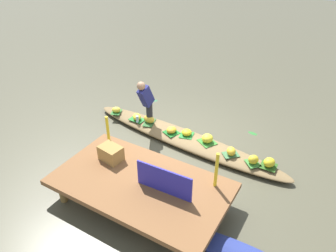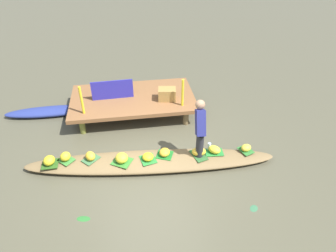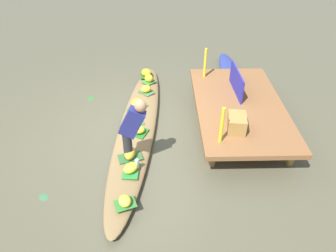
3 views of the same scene
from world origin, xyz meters
The scene contains 29 objects.
canal_water centered at (0.00, 0.00, 0.00)m, with size 40.00×40.00×0.00m, color #524F3C.
dock_platform centered at (-0.24, 2.13, 0.43)m, with size 3.20×1.80×0.49m.
vendor_boat centered at (0.00, 0.00, 0.10)m, with size 5.29×0.74×0.20m, color olive.
leaf_mat_0 centered at (0.30, 0.05, 0.20)m, with size 0.31×0.33×0.01m, color #1C6B23.
banana_bunch_0 centered at (0.30, 0.05, 0.27)m, with size 0.22×0.25×0.15m, color gold.
leaf_mat_1 centered at (1.37, -0.03, 0.20)m, with size 0.38×0.26×0.01m, color #267E32.
banana_bunch_1 centered at (1.37, -0.03, 0.28)m, with size 0.27×0.20×0.15m, color yellow.
leaf_mat_2 centered at (-1.75, 0.20, 0.20)m, with size 0.31×0.26×0.01m, color #3A7D34.
banana_bunch_2 centered at (-1.75, 0.20, 0.30)m, with size 0.22×0.20×0.19m, color gold.
leaf_mat_3 centered at (-1.24, 0.15, 0.20)m, with size 0.34×0.25×0.01m, color #3D6E42.
banana_bunch_3 centered at (-1.24, 0.15, 0.29)m, with size 0.24×0.19×0.18m, color yellow.
leaf_mat_4 centered at (1.02, -0.07, 0.20)m, with size 0.42×0.25×0.01m, color #2F5F2D.
banana_bunch_4 centered at (1.02, -0.07, 0.30)m, with size 0.30×0.19×0.19m, color gold.
leaf_mat_5 centered at (-2.06, 0.13, 0.20)m, with size 0.31×0.33×0.01m, color #2B571C.
banana_bunch_5 centered at (-2.06, 0.13, 0.30)m, with size 0.22×0.25×0.19m, color yellow.
leaf_mat_6 centered at (-0.06, -0.04, 0.20)m, with size 0.33×0.31×0.01m, color #2A7F33.
banana_bunch_6 centered at (-0.06, -0.04, 0.27)m, with size 0.24×0.23×0.14m, color yellow.
leaf_mat_7 centered at (-0.60, -0.02, 0.20)m, with size 0.38×0.33×0.01m, color #357D2C.
banana_bunch_7 centered at (-0.60, -0.02, 0.30)m, with size 0.27×0.26×0.20m, color yellow.
leaf_mat_8 centered at (2.07, -0.06, 0.20)m, with size 0.32×0.24×0.01m, color #2F732F.
banana_bunch_8 centered at (2.07, -0.06, 0.27)m, with size 0.23×0.19×0.14m, color yellow.
vendor_person centered at (1.03, 0.02, 0.89)m, with size 0.22×0.50×1.21m.
water_bottle centered at (1.28, 0.07, 0.29)m, with size 0.07×0.07×0.18m, color silver.
market_banner centered at (-0.74, 2.13, 0.74)m, with size 1.05×0.03×0.50m, color #2A28A0.
railing_post_west centered at (-1.44, 1.53, 0.84)m, with size 0.06×0.06×0.71m, color yellow.
railing_post_east centered at (0.96, 1.53, 0.84)m, with size 0.06×0.06×0.71m, color yellow.
produce_crate centered at (0.63, 1.87, 0.64)m, with size 0.44×0.32×0.30m, color #A1793D.
drifting_plant_0 centered at (-1.33, -1.21, 0.00)m, with size 0.24×0.12×0.01m, color #2B6F2D.
drifting_plant_1 centered at (1.73, -1.44, 0.00)m, with size 0.18×0.13×0.01m, color #356A45.
Camera 1 is at (-2.88, 5.64, 4.45)m, focal length 34.27 mm.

